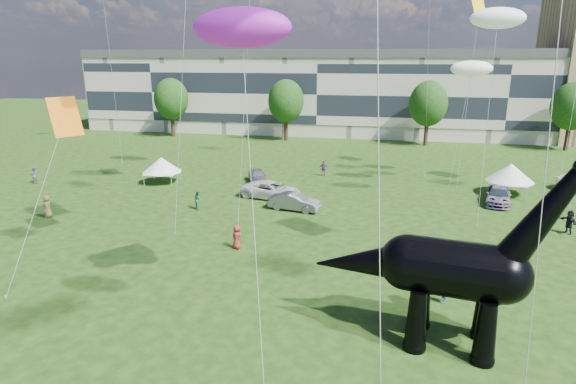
# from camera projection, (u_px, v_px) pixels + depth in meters

# --- Properties ---
(ground) EXTENTS (220.00, 220.00, 0.00)m
(ground) POSITION_uv_depth(u_px,v_px,m) (298.00, 368.00, 19.19)
(ground) COLOR #16330C
(ground) RESTS_ON ground
(terrace_row) EXTENTS (78.00, 11.00, 12.00)m
(terrace_row) POSITION_uv_depth(u_px,v_px,m) (322.00, 95.00, 77.54)
(terrace_row) COLOR beige
(terrace_row) RESTS_ON ground
(tree_far_left) EXTENTS (5.20, 5.20, 9.44)m
(tree_far_left) POSITION_uv_depth(u_px,v_px,m) (171.00, 96.00, 73.40)
(tree_far_left) COLOR #382314
(tree_far_left) RESTS_ON ground
(tree_mid_left) EXTENTS (5.20, 5.20, 9.44)m
(tree_mid_left) POSITION_uv_depth(u_px,v_px,m) (286.00, 98.00, 69.79)
(tree_mid_left) COLOR #382314
(tree_mid_left) RESTS_ON ground
(tree_mid_right) EXTENTS (5.20, 5.20, 9.44)m
(tree_mid_right) POSITION_uv_depth(u_px,v_px,m) (429.00, 100.00, 65.78)
(tree_mid_right) COLOR #382314
(tree_mid_right) RESTS_ON ground
(tree_far_right) EXTENTS (5.20, 5.20, 9.44)m
(tree_far_right) POSITION_uv_depth(u_px,v_px,m) (573.00, 103.00, 62.16)
(tree_far_right) COLOR #382314
(tree_far_right) RESTS_ON ground
(dinosaur_sculpture) EXTENTS (10.88, 3.53, 8.85)m
(dinosaur_sculpture) POSITION_uv_depth(u_px,v_px,m) (444.00, 271.00, 20.17)
(dinosaur_sculpture) COLOR black
(dinosaur_sculpture) RESTS_ON ground
(car_silver) EXTENTS (3.09, 4.36, 1.38)m
(car_silver) POSITION_uv_depth(u_px,v_px,m) (257.00, 176.00, 47.23)
(car_silver) COLOR #ADACB1
(car_silver) RESTS_ON ground
(car_grey) EXTENTS (4.39, 2.16, 1.39)m
(car_grey) POSITION_uv_depth(u_px,v_px,m) (295.00, 202.00, 38.86)
(car_grey) COLOR slate
(car_grey) RESTS_ON ground
(car_white) EXTENTS (5.77, 3.71, 1.48)m
(car_white) POSITION_uv_depth(u_px,v_px,m) (271.00, 190.00, 42.11)
(car_white) COLOR white
(car_white) RESTS_ON ground
(car_dark) EXTENTS (2.77, 5.03, 1.38)m
(car_dark) POSITION_uv_depth(u_px,v_px,m) (498.00, 196.00, 40.64)
(car_dark) COLOR #595960
(car_dark) RESTS_ON ground
(gazebo_near) EXTENTS (4.99, 4.99, 2.84)m
(gazebo_near) POSITION_uv_depth(u_px,v_px,m) (511.00, 173.00, 42.98)
(gazebo_near) COLOR white
(gazebo_near) RESTS_ON ground
(gazebo_left) EXTENTS (4.07, 4.07, 2.57)m
(gazebo_left) POSITION_uv_depth(u_px,v_px,m) (162.00, 165.00, 46.96)
(gazebo_left) COLOR white
(gazebo_left) RESTS_ON ground
(visitors) EXTENTS (55.38, 30.80, 1.82)m
(visitors) POSITION_uv_depth(u_px,v_px,m) (301.00, 200.00, 38.79)
(visitors) COLOR #9F874F
(visitors) RESTS_ON ground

